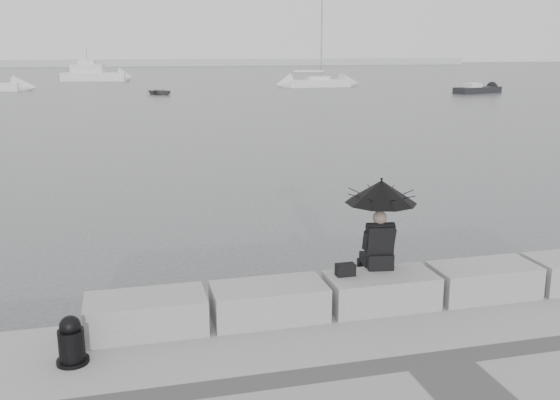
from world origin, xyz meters
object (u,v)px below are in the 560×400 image
object	(u,v)px
seated_person	(381,205)
dinghy	(161,92)
sailboat_right	(317,82)
small_motorboat	(477,90)
mooring_bollard	(72,344)
motor_cruiser	(95,74)

from	to	relation	value
seated_person	dinghy	world-z (taller)	seated_person
sailboat_right	dinghy	world-z (taller)	sailboat_right
small_motorboat	dinghy	world-z (taller)	small_motorboat
mooring_bollard	dinghy	xyz separation A→B (m)	(4.56, 53.48, -0.51)
sailboat_right	motor_cruiser	bearing A→B (deg)	136.44
sailboat_right	dinghy	bearing A→B (deg)	-160.71
seated_person	small_motorboat	bearing A→B (deg)	66.33
mooring_bollard	small_motorboat	world-z (taller)	mooring_bollard
mooring_bollard	sailboat_right	world-z (taller)	sailboat_right
seated_person	sailboat_right	world-z (taller)	sailboat_right
sailboat_right	dinghy	distance (m)	19.63
motor_cruiser	small_motorboat	distance (m)	50.39
mooring_bollard	sailboat_right	bearing A→B (deg)	69.76
small_motorboat	dinghy	size ratio (longest dim) A/B	1.83
seated_person	motor_cruiser	world-z (taller)	motor_cruiser
sailboat_right	motor_cruiser	world-z (taller)	sailboat_right
motor_cruiser	sailboat_right	bearing A→B (deg)	-27.34
seated_person	mooring_bollard	distance (m)	4.66
sailboat_right	seated_person	bearing A→B (deg)	-110.82
sailboat_right	mooring_bollard	bearing A→B (deg)	-114.27
sailboat_right	motor_cruiser	xyz separation A→B (m)	(-24.94, 20.59, 0.36)
seated_person	sailboat_right	distance (m)	62.98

